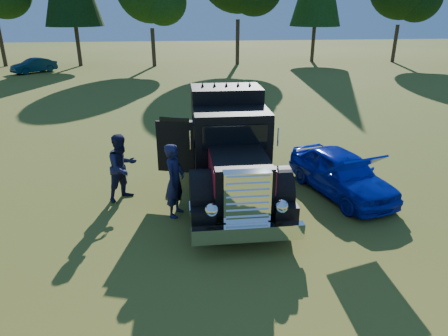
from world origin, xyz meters
TOP-DOWN VIEW (x-y plane):
  - ground at (0.00, 0.00)m, footprint 120.00×120.00m
  - diamond_t_truck at (-0.38, 1.14)m, footprint 3.34×7.16m
  - hotrod_coupe at (2.88, 0.66)m, footprint 2.52×4.32m
  - spectator_near at (-1.96, -0.13)m, footprint 0.71×0.85m
  - spectator_far at (-3.44, 1.03)m, footprint 1.19×1.18m
  - distant_teal_car at (-13.93, 26.46)m, footprint 3.47×3.41m

SIDE VIEW (x-z plane):
  - ground at x=0.00m, z-range 0.00..0.00m
  - distant_teal_car at x=-13.93m, z-range 0.00..1.19m
  - hotrod_coupe at x=2.88m, z-range -0.28..1.60m
  - spectator_far at x=-3.44m, z-range 0.00..1.94m
  - spectator_near at x=-1.96m, z-range 0.00..1.98m
  - diamond_t_truck at x=-0.38m, z-range -0.22..2.78m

